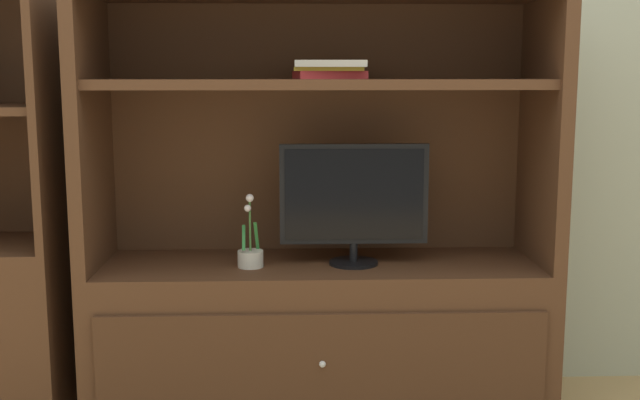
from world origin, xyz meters
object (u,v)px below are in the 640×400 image
Objects in this scene: potted_plant at (250,254)px; magazine_stack at (330,69)px; media_console at (319,286)px; tv_monitor at (354,199)px.

magazine_stack is (0.30, 0.06, 0.68)m from potted_plant.
magazine_stack is at bearing 11.93° from potted_plant.
media_console reaches higher than tv_monitor.
media_console is 6.30× the size of potted_plant.
potted_plant is at bearing -168.07° from magazine_stack.
tv_monitor is 1.86× the size of magazine_stack.
media_console is 5.81× the size of magazine_stack.
media_console reaches higher than magazine_stack.
magazine_stack reaches higher than tv_monitor.
media_console is at bearing 162.28° from tv_monitor.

